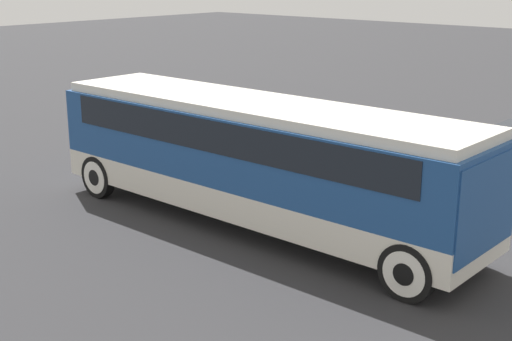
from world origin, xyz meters
TOP-DOWN VIEW (x-y plane):
  - ground_plane at (0.00, 0.00)m, footprint 120.00×120.00m
  - tour_bus at (0.10, 0.00)m, footprint 11.45×2.70m
  - parked_car_mid at (-0.80, 5.90)m, footprint 4.36×1.81m

SIDE VIEW (x-z plane):
  - ground_plane at x=0.00m, z-range 0.00..0.00m
  - parked_car_mid at x=-0.80m, z-range 0.00..1.36m
  - tour_bus at x=0.10m, z-range 0.33..3.35m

